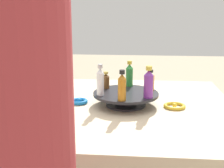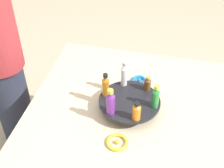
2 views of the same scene
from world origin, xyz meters
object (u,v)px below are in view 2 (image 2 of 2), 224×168
object	(u,v)px
bottle_clear	(124,75)
bottle_orange	(137,112)
bottle_amber	(106,86)
bottle_green	(155,97)
bottle_purple	(111,102)
display_stand	(129,103)
bottle_brown	(148,84)
ribbon_bow_gold	(117,142)
ribbon_bow_blue	(139,80)

from	to	relation	value
bottle_clear	bottle_orange	distance (m)	0.26
bottle_amber	bottle_green	bearing A→B (deg)	-95.40
bottle_purple	display_stand	bearing A→B (deg)	-35.40
bottle_amber	bottle_brown	bearing A→B (deg)	-65.40
display_stand	bottle_green	bearing A→B (deg)	-95.40
bottle_brown	bottle_purple	world-z (taller)	bottle_purple
bottle_purple	bottle_clear	bearing A→B (deg)	-5.40
display_stand	bottle_clear	distance (m)	0.16
bottle_brown	ribbon_bow_gold	size ratio (longest dim) A/B	0.81
bottle_brown	bottle_purple	bearing A→B (deg)	144.60
bottle_clear	ribbon_bow_gold	size ratio (longest dim) A/B	1.41
bottle_clear	bottle_amber	bearing A→B (deg)	144.60
bottle_orange	ribbon_bow_blue	xyz separation A→B (m)	(0.36, 0.04, -0.10)
bottle_orange	bottle_brown	bearing A→B (deg)	-5.40
bottle_green	ribbon_bow_gold	size ratio (longest dim) A/B	1.27
bottle_brown	bottle_orange	xyz separation A→B (m)	(-0.23, 0.02, 0.01)
bottle_green	bottle_orange	bearing A→B (deg)	144.60
bottle_purple	bottle_orange	world-z (taller)	bottle_purple
bottle_green	ribbon_bow_blue	bearing A→B (deg)	24.98
display_stand	ribbon_bow_blue	xyz separation A→B (m)	(0.24, -0.01, -0.03)
bottle_clear	ribbon_bow_gold	world-z (taller)	bottle_clear
bottle_amber	bottle_purple	xyz separation A→B (m)	(-0.12, -0.05, 0.00)
display_stand	ribbon_bow_gold	bearing A→B (deg)	176.63
display_stand	bottle_purple	distance (m)	0.16
bottle_amber	bottle_purple	distance (m)	0.13
bottle_amber	display_stand	bearing A→B (deg)	-95.40
bottle_orange	bottle_purple	bearing A→B (deg)	84.60
display_stand	bottle_amber	distance (m)	0.16
bottle_amber	bottle_green	xyz separation A→B (m)	(-0.02, -0.26, -0.00)
bottle_purple	ribbon_bow_gold	world-z (taller)	bottle_purple
display_stand	bottle_amber	bearing A→B (deg)	84.60
display_stand	bottle_amber	world-z (taller)	bottle_amber
bottle_amber	bottle_purple	world-z (taller)	bottle_purple
bottle_amber	bottle_green	size ratio (longest dim) A/B	1.04
display_stand	bottle_brown	bearing A→B (deg)	-35.40
bottle_orange	ribbon_bow_gold	xyz separation A→B (m)	(-0.12, 0.07, -0.11)
display_stand	bottle_purple	world-z (taller)	bottle_purple
bottle_orange	ribbon_bow_blue	distance (m)	0.37
ribbon_bow_gold	bottle_amber	bearing A→B (deg)	24.98
display_stand	ribbon_bow_blue	size ratio (longest dim) A/B	3.57
bottle_green	ribbon_bow_gold	world-z (taller)	bottle_green
bottle_brown	ribbon_bow_gold	xyz separation A→B (m)	(-0.34, 0.09, -0.10)
bottle_green	bottle_purple	bearing A→B (deg)	114.60
bottle_clear	ribbon_bow_blue	xyz separation A→B (m)	(0.12, -0.07, -0.12)
display_stand	bottle_orange	size ratio (longest dim) A/B	3.05
bottle_purple	bottle_orange	xyz separation A→B (m)	(-0.01, -0.13, -0.02)
bottle_orange	bottle_amber	bearing A→B (deg)	54.60
ribbon_bow_blue	ribbon_bow_gold	xyz separation A→B (m)	(-0.47, 0.03, -0.00)
bottle_purple	ribbon_bow_blue	distance (m)	0.38
bottle_green	bottle_brown	bearing A→B (deg)	24.60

